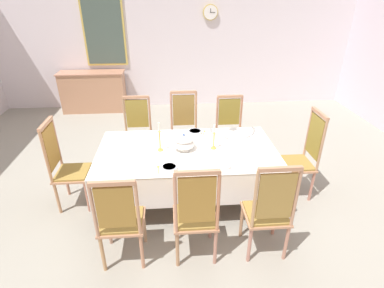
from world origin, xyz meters
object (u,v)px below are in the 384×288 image
at_px(dining_table, 187,155).
at_px(chair_head_east, 303,155).
at_px(chair_south_b, 196,213).
at_px(spoon_secondary, 204,132).
at_px(spoon_primary, 158,168).
at_px(chair_head_west, 66,165).
at_px(chair_north_c, 230,129).
at_px(bowl_far_left, 174,133).
at_px(mounted_clock, 210,12).
at_px(candlestick_west, 160,139).
at_px(bowl_near_left, 169,167).
at_px(chair_north_b, 184,128).
at_px(chair_south_c, 269,210).
at_px(candlestick_east, 214,139).
at_px(chair_north_a, 138,131).
at_px(framed_painting, 104,30).
at_px(soup_tureen, 184,142).
at_px(sideboard, 94,92).
at_px(bowl_near_right, 195,132).
at_px(bowl_far_right, 222,166).
at_px(chair_south_a, 120,219).

distance_m(dining_table, chair_head_east, 1.52).
distance_m(chair_south_b, spoon_secondary, 1.54).
height_order(chair_south_b, spoon_primary, chair_south_b).
bearing_deg(chair_head_west, chair_north_c, 113.98).
bearing_deg(bowl_far_left, mounted_clock, 74.47).
distance_m(spoon_primary, mounted_clock, 4.48).
bearing_deg(candlestick_west, bowl_near_left, -76.40).
height_order(chair_north_b, bowl_near_left, chair_north_b).
relative_size(chair_south_c, mounted_clock, 3.49).
height_order(chair_south_c, bowl_near_left, chair_south_c).
relative_size(chair_north_c, candlestick_east, 3.23).
distance_m(chair_north_a, mounted_clock, 3.44).
bearing_deg(chair_head_west, chair_south_c, 65.91).
bearing_deg(chair_south_b, chair_north_b, 90.00).
relative_size(dining_table, framed_painting, 1.47).
relative_size(chair_south_b, chair_north_c, 1.08).
bearing_deg(spoon_secondary, candlestick_east, -67.30).
bearing_deg(soup_tureen, candlestick_west, -180.00).
bearing_deg(chair_head_east, spoon_secondary, 68.33).
distance_m(soup_tureen, framed_painting, 4.12).
xyz_separation_m(chair_head_west, sideboard, (-0.41, 3.47, -0.13)).
relative_size(bowl_near_left, spoon_primary, 1.01).
bearing_deg(spoon_primary, chair_head_west, 155.97).
bearing_deg(chair_north_c, bowl_near_right, 41.51).
height_order(chair_head_east, bowl_far_left, chair_head_east).
bearing_deg(chair_north_a, framed_painting, -72.50).
bearing_deg(framed_painting, dining_table, -67.16).
distance_m(candlestick_west, spoon_primary, 0.44).
xyz_separation_m(bowl_near_left, sideboard, (-1.69, 3.91, -0.31)).
relative_size(bowl_near_right, framed_painting, 0.13).
relative_size(dining_table, candlestick_west, 5.85).
relative_size(candlestick_west, spoon_secondary, 2.17).
height_order(chair_south_b, chair_north_c, chair_south_b).
distance_m(chair_head_west, bowl_far_right, 1.94).
distance_m(chair_south_a, chair_north_b, 2.15).
bearing_deg(chair_north_b, bowl_near_left, 80.42).
relative_size(bowl_far_left, spoon_secondary, 1.04).
relative_size(candlestick_east, mounted_clock, 1.00).
relative_size(soup_tureen, candlestick_east, 0.81).
bearing_deg(soup_tureen, chair_south_b, -86.74).
xyz_separation_m(dining_table, bowl_near_left, (-0.23, -0.44, 0.09)).
relative_size(chair_north_c, framed_painting, 0.71).
bearing_deg(bowl_near_right, candlestick_west, -135.32).
distance_m(chair_north_c, sideboard, 3.63).
xyz_separation_m(dining_table, chair_north_a, (-0.71, 1.01, -0.11)).
distance_m(chair_north_c, bowl_near_left, 1.76).
distance_m(chair_south_a, bowl_far_left, 1.57).
bearing_deg(bowl_far_left, spoon_secondary, 5.95).
xyz_separation_m(candlestick_west, sideboard, (-1.59, 3.47, -0.44)).
height_order(chair_south_c, sideboard, chair_south_c).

